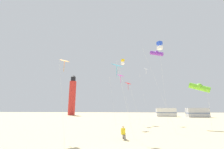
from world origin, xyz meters
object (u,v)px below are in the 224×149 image
Objects in this scene: kite_box_gold at (123,62)px; kite_diamond_magenta at (120,77)px; kite_flyer_standing at (123,132)px; kite_diamond_white at (146,71)px; kite_diamond_cyan at (117,67)px; rv_van_white at (166,112)px; kite_box_blue at (160,46)px; lighthouse_distant at (72,96)px; rv_van_silver at (197,113)px; kite_diamond_scarlet at (128,85)px; kite_tube_lime at (199,87)px; kite_tube_violet at (157,53)px; kite_diamond_orange at (64,63)px.

kite_box_gold is 10.06m from kite_diamond_magenta.
kite_flyer_standing is 0.11× the size of kite_diamond_white.
kite_diamond_white is (4.71, 14.88, 3.21)m from kite_diamond_cyan.
rv_van_white is (13.18, 40.14, 0.78)m from kite_flyer_standing.
kite_box_gold reaches higher than kite_diamond_magenta.
kite_box_blue is 49.59m from lighthouse_distant.
rv_van_white is (13.88, 31.02, -6.03)m from kite_diamond_magenta.
kite_flyer_standing is 0.18× the size of rv_van_silver.
lighthouse_distant is at bearing 124.10° from kite_diamond_scarlet.
kite_diamond_cyan is 41.89m from rv_van_white.
rv_van_silver is (12.07, 30.16, -3.89)m from kite_tube_lime.
kite_diamond_scarlet is 1.09× the size of rv_van_white.
kite_diamond_cyan is 0.43× the size of lighthouse_distant.
lighthouse_distant reaches higher than rv_van_white.
kite_diamond_white is (-1.84, 2.61, -2.72)m from kite_tube_violet.
rv_van_silver is (21.03, 23.49, -5.39)m from kite_diamond_scarlet.
kite_diamond_scarlet is (-4.51, 6.25, -4.57)m from kite_box_blue.
kite_diamond_orange is at bearing 179.80° from kite_diamond_cyan.
kite_box_gold is 7.75m from kite_diamond_scarlet.
rv_van_silver is at bearing 68.19° from kite_tube_lime.
kite_diamond_cyan reaches higher than kite_tube_lime.
kite_diamond_magenta is at bearing 90.87° from kite_diamond_cyan.
kite_box_gold is at bearing 70.88° from kite_diamond_orange.
kite_tube_violet is at bearing 82.73° from kite_box_blue.
kite_box_gold is 12.60m from kite_box_blue.
kite_tube_violet is at bearing -104.56° from kite_flyer_standing.
kite_box_gold reaches higher than kite_diamond_white.
kite_diamond_magenta is at bearing 155.90° from kite_box_blue.
kite_flyer_standing is 13.56m from kite_box_blue.
kite_tube_lime is 10.90m from kite_diamond_magenta.
kite_box_gold reaches higher than rv_van_silver.
kite_box_gold is at bearing 130.92° from kite_tube_lime.
kite_diamond_orange is (-10.45, -14.86, -2.55)m from kite_diamond_white.
kite_diamond_scarlet is at bearing -77.30° from kite_box_gold.
kite_diamond_white is at bearing -105.48° from rv_van_white.
kite_diamond_orange reaches higher than rv_van_white.
kite_diamond_scarlet is (6.92, 11.81, -0.64)m from kite_diamond_orange.
kite_box_gold is 1.67× the size of kite_diamond_magenta.
kite_diamond_white reaches higher than rv_van_white.
rv_van_white is 1.01× the size of rv_van_silver.
kite_box_blue is 1.51× the size of kite_diamond_magenta.
kite_box_blue is at bearing -83.97° from kite_diamond_white.
rv_van_white is at bearing 76.51° from kite_box_blue.
kite_diamond_magenta is (-0.69, 9.12, 6.81)m from kite_flyer_standing.
kite_diamond_scarlet is at bearing 143.31° from kite_tube_lime.
kite_flyer_standing is 53.05m from lighthouse_distant.
kite_tube_lime is 11.27m from kite_diamond_scarlet.
kite_box_gold is 0.99× the size of kite_tube_violet.
kite_diamond_magenta is at bearing -59.96° from lighthouse_distant.
kite_diamond_white is at bearing 54.88° from kite_diamond_orange.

